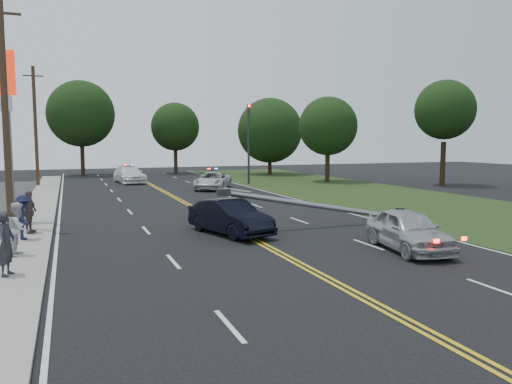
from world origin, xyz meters
name	(u,v)px	position (x,y,z in m)	size (l,w,h in m)	color
ground	(335,283)	(0.00, 0.00, 0.00)	(120.00, 120.00, 0.00)	black
sidewalk	(28,236)	(-8.40, 10.00, 0.06)	(1.80, 70.00, 0.12)	gray
grass_verge	(458,211)	(13.50, 10.00, 0.01)	(12.00, 80.00, 0.01)	#1E3012
centerline_yellow	(227,225)	(0.00, 10.00, 0.01)	(0.36, 80.00, 0.00)	gold
traffic_signal	(249,137)	(8.30, 30.00, 4.21)	(0.28, 0.41, 7.05)	#2D2D30
fallen_streetlight	(328,207)	(4.19, 8.00, 0.92)	(9.36, 0.44, 1.91)	#2D2D30
utility_pole_mid	(5,113)	(-9.20, 12.00, 5.08)	(1.60, 0.28, 10.00)	#382619
utility_pole_far	(35,126)	(-9.20, 34.00, 5.08)	(1.60, 0.28, 10.00)	#382619
tree_6	(81,114)	(-5.24, 46.62, 6.77)	(7.25, 7.25, 10.40)	black
tree_7	(175,127)	(5.09, 46.33, 5.44)	(5.60, 5.60, 8.25)	black
tree_8	(270,131)	(14.87, 41.05, 4.98)	(7.36, 7.36, 8.66)	black
tree_9	(328,126)	(16.04, 29.63, 5.20)	(5.46, 5.46, 7.94)	black
tree_13	(445,110)	(23.47, 22.71, 6.46)	(5.07, 5.07, 9.02)	black
crashed_sedan	(230,217)	(-0.54, 7.85, 0.73)	(1.54, 4.42, 1.46)	black
waiting_sedan	(408,230)	(4.50, 2.71, 0.73)	(1.74, 4.31, 1.47)	#AFB1B7
emergency_a	(213,181)	(3.98, 26.49, 0.69)	(2.29, 4.96, 1.38)	silver
emergency_b	(129,174)	(-1.56, 34.98, 0.78)	(2.18, 5.37, 1.56)	white
bystander_a	(6,243)	(-8.50, 3.60, 1.04)	(0.67, 0.44, 1.84)	#292931
bystander_b	(18,229)	(-8.41, 6.30, 1.00)	(0.86, 0.67, 1.77)	silver
bystander_c	(23,217)	(-8.46, 9.07, 0.98)	(1.11, 0.64, 1.72)	#161938
bystander_d	(29,212)	(-8.35, 10.39, 1.00)	(1.03, 0.43, 1.76)	#5B5049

